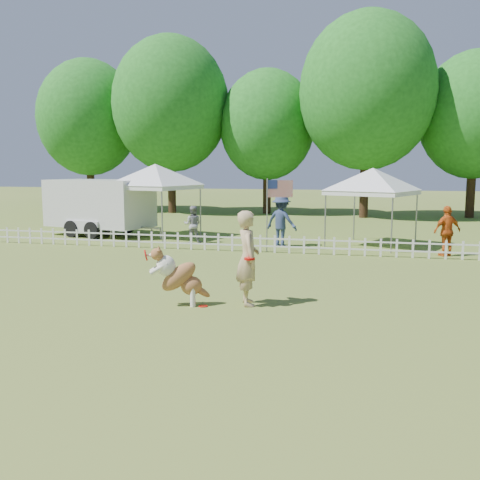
# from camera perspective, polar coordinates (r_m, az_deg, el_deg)

# --- Properties ---
(ground) EXTENTS (120.00, 120.00, 0.00)m
(ground) POSITION_cam_1_polar(r_m,az_deg,el_deg) (11.66, -3.55, -6.62)
(ground) COLOR #40611E
(ground) RESTS_ON ground
(picket_fence) EXTENTS (22.00, 0.08, 0.60)m
(picket_fence) POSITION_cam_1_polar(r_m,az_deg,el_deg) (18.28, 2.95, -0.41)
(picket_fence) COLOR silver
(picket_fence) RESTS_ON ground
(handler) EXTENTS (0.71, 0.85, 2.00)m
(handler) POSITION_cam_1_polar(r_m,az_deg,el_deg) (11.22, 0.84, -1.94)
(handler) COLOR tan
(handler) RESTS_ON ground
(dog) EXTENTS (1.28, 0.81, 1.25)m
(dog) POSITION_cam_1_polar(r_m,az_deg,el_deg) (11.26, -6.45, -3.89)
(dog) COLOR brown
(dog) RESTS_ON ground
(frisbee_on_turf) EXTENTS (0.25, 0.25, 0.02)m
(frisbee_on_turf) POSITION_cam_1_polar(r_m,az_deg,el_deg) (11.30, -3.97, -7.04)
(frisbee_on_turf) COLOR red
(frisbee_on_turf) RESTS_ON ground
(canopy_tent_left) EXTENTS (3.54, 3.54, 2.97)m
(canopy_tent_left) POSITION_cam_1_polar(r_m,az_deg,el_deg) (22.47, -8.94, 4.06)
(canopy_tent_left) COLOR silver
(canopy_tent_left) RESTS_ON ground
(canopy_tent_right) EXTENTS (3.56, 3.56, 2.81)m
(canopy_tent_right) POSITION_cam_1_polar(r_m,az_deg,el_deg) (20.33, 13.87, 3.33)
(canopy_tent_right) COLOR silver
(canopy_tent_right) RESTS_ON ground
(cargo_trailer) EXTENTS (5.92, 3.62, 2.43)m
(cargo_trailer) POSITION_cam_1_polar(r_m,az_deg,el_deg) (23.74, -14.73, 3.44)
(cargo_trailer) COLOR silver
(cargo_trailer) RESTS_ON ground
(flag_pole) EXTENTS (0.92, 0.48, 2.52)m
(flag_pole) POSITION_cam_1_polar(r_m,az_deg,el_deg) (18.41, 2.90, 2.65)
(flag_pole) COLOR gray
(flag_pole) RESTS_ON ground
(spectator_a) EXTENTS (0.77, 0.64, 1.44)m
(spectator_a) POSITION_cam_1_polar(r_m,az_deg,el_deg) (20.59, -5.07, 1.66)
(spectator_a) COLOR gray
(spectator_a) RESTS_ON ground
(spectator_b) EXTENTS (1.40, 1.10, 1.90)m
(spectator_b) POSITION_cam_1_polar(r_m,az_deg,el_deg) (19.68, 4.44, 2.06)
(spectator_b) COLOR navy
(spectator_b) RESTS_ON ground
(spectator_c) EXTENTS (1.04, 0.83, 1.66)m
(spectator_c) POSITION_cam_1_polar(r_m,az_deg,el_deg) (18.74, 21.23, 0.90)
(spectator_c) COLOR #C85317
(spectator_c) RESTS_ON ground
(tree_far_left) EXTENTS (6.60, 6.60, 11.00)m
(tree_far_left) POSITION_cam_1_polar(r_m,az_deg,el_deg) (37.67, -15.83, 11.42)
(tree_far_left) COLOR #1D5F1B
(tree_far_left) RESTS_ON ground
(tree_left) EXTENTS (7.40, 7.40, 12.00)m
(tree_left) POSITION_cam_1_polar(r_m,az_deg,el_deg) (34.71, -7.41, 12.82)
(tree_left) COLOR #1D5F1B
(tree_left) RESTS_ON ground
(tree_center_left) EXTENTS (6.00, 6.00, 9.80)m
(tree_center_left) POSITION_cam_1_polar(r_m,az_deg,el_deg) (33.95, 2.93, 11.12)
(tree_center_left) COLOR #1D5F1B
(tree_center_left) RESTS_ON ground
(tree_center_right) EXTENTS (7.60, 7.60, 12.60)m
(tree_center_right) POSITION_cam_1_polar(r_m,az_deg,el_deg) (31.97, 13.36, 13.66)
(tree_center_right) COLOR #1D5F1B
(tree_center_right) RESTS_ON ground
(tree_right) EXTENTS (6.20, 6.20, 10.40)m
(tree_right) POSITION_cam_1_polar(r_m,az_deg,el_deg) (33.83, 23.72, 11.01)
(tree_right) COLOR #1D5F1B
(tree_right) RESTS_ON ground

